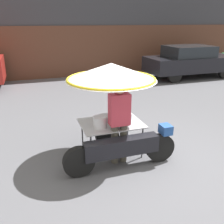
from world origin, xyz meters
TOP-DOWN VIEW (x-y plane):
  - ground_plane at (0.00, 0.00)m, footprint 36.00×36.00m
  - shopfront_building at (0.00, 9.32)m, footprint 28.00×2.06m
  - vendor_motorcycle_cart at (-0.55, 0.42)m, footprint 2.19×1.74m
  - vendor_person at (-0.52, 0.14)m, footprint 0.38×0.22m
  - parked_car at (5.46, 6.35)m, footprint 4.45×1.81m
  - potted_plant at (8.58, 7.70)m, footprint 0.68×0.68m

SIDE VIEW (x-z plane):
  - ground_plane at x=0.00m, z-range 0.00..0.00m
  - potted_plant at x=8.58m, z-range 0.05..0.97m
  - parked_car at x=5.46m, z-range 0.03..1.54m
  - vendor_person at x=-0.52m, z-range 0.10..1.70m
  - vendor_motorcycle_cart at x=-0.55m, z-range 0.48..2.37m
  - shopfront_building at x=0.00m, z-range -0.01..3.88m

